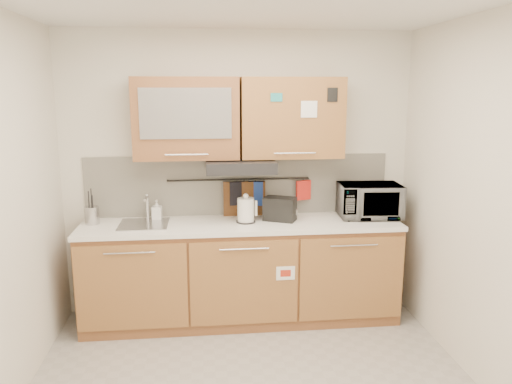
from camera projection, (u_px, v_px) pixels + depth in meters
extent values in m
plane|color=silver|center=(238.00, 174.00, 4.64)|extent=(3.20, 0.00, 3.20)
plane|color=silver|center=(492.00, 208.00, 3.34)|extent=(0.00, 3.00, 3.00)
cube|color=brown|center=(241.00, 273.00, 4.52)|extent=(2.80, 0.60, 0.88)
cube|color=black|center=(242.00, 313.00, 4.60)|extent=(2.80, 0.54, 0.10)
cube|color=#A7783B|center=(132.00, 288.00, 4.12)|extent=(0.91, 0.02, 0.74)
cylinder|color=silver|center=(129.00, 253.00, 4.03)|extent=(0.41, 0.01, 0.01)
cube|color=#A7783B|center=(244.00, 283.00, 4.21)|extent=(0.91, 0.02, 0.74)
cylinder|color=silver|center=(244.00, 249.00, 4.12)|extent=(0.41, 0.01, 0.01)
cube|color=#A7783B|center=(352.00, 279.00, 4.31)|extent=(0.91, 0.02, 0.74)
cylinder|color=silver|center=(354.00, 245.00, 4.22)|extent=(0.41, 0.01, 0.01)
cube|color=white|center=(241.00, 225.00, 4.42)|extent=(2.82, 0.62, 0.04)
cube|color=silver|center=(239.00, 185.00, 4.65)|extent=(2.80, 0.02, 0.56)
cube|color=brown|center=(186.00, 118.00, 4.31)|extent=(0.90, 0.35, 0.70)
cube|color=silver|center=(186.00, 113.00, 4.12)|extent=(0.76, 0.02, 0.42)
cube|color=#A7783B|center=(291.00, 118.00, 4.41)|extent=(0.90, 0.35, 0.70)
cube|color=white|center=(309.00, 109.00, 4.23)|extent=(0.14, 0.00, 0.14)
cube|color=black|center=(240.00, 166.00, 4.37)|extent=(0.60, 0.46, 0.10)
cube|color=silver|center=(144.00, 225.00, 4.34)|extent=(0.42, 0.40, 0.03)
cylinder|color=silver|center=(147.00, 207.00, 4.47)|extent=(0.03, 0.03, 0.24)
cylinder|color=silver|center=(146.00, 198.00, 4.37)|extent=(0.02, 0.18, 0.02)
cylinder|color=black|center=(239.00, 179.00, 4.60)|extent=(1.30, 0.02, 0.02)
cylinder|color=#AEAEB2|center=(92.00, 215.00, 4.35)|extent=(0.13, 0.13, 0.16)
cylinder|color=black|center=(89.00, 207.00, 4.35)|extent=(0.01, 0.01, 0.29)
cylinder|color=black|center=(93.00, 210.00, 4.33)|extent=(0.01, 0.01, 0.26)
cylinder|color=black|center=(92.00, 206.00, 4.36)|extent=(0.01, 0.01, 0.31)
cylinder|color=black|center=(89.00, 212.00, 4.32)|extent=(0.01, 0.01, 0.23)
cylinder|color=white|center=(246.00, 210.00, 4.40)|extent=(0.19, 0.19, 0.22)
sphere|color=white|center=(246.00, 196.00, 4.37)|extent=(0.05, 0.05, 0.05)
cube|color=white|center=(256.00, 208.00, 4.43)|extent=(0.03, 0.03, 0.14)
cylinder|color=black|center=(246.00, 221.00, 4.42)|extent=(0.17, 0.17, 0.01)
cube|color=black|center=(280.00, 209.00, 4.46)|extent=(0.32, 0.27, 0.21)
cube|color=black|center=(275.00, 198.00, 4.46)|extent=(0.12, 0.14, 0.01)
cube|color=black|center=(285.00, 199.00, 4.43)|extent=(0.12, 0.14, 0.01)
imported|color=#999999|center=(369.00, 201.00, 4.57)|extent=(0.58, 0.41, 0.31)
imported|color=#999999|center=(157.00, 210.00, 4.49)|extent=(0.09, 0.09, 0.18)
cube|color=brown|center=(244.00, 207.00, 4.64)|extent=(0.39, 0.03, 0.48)
cube|color=navy|center=(256.00, 193.00, 4.63)|extent=(0.14, 0.05, 0.23)
cube|color=black|center=(237.00, 193.00, 4.61)|extent=(0.14, 0.06, 0.22)
cube|color=red|center=(303.00, 190.00, 4.67)|extent=(0.15, 0.07, 0.18)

